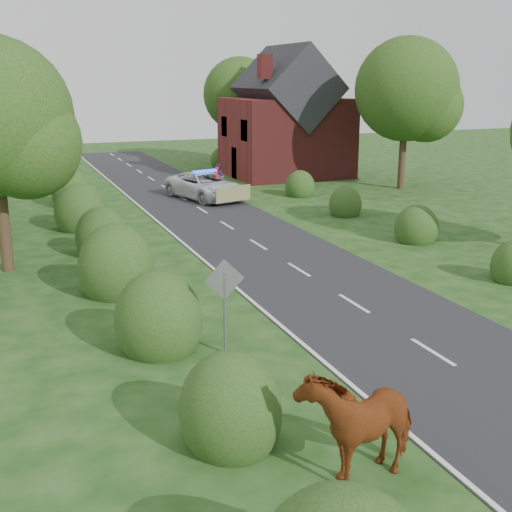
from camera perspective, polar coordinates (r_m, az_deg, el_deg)
name	(u,v)px	position (r m, az deg, el deg)	size (l,w,h in m)	color
ground	(432,353)	(17.45, 15.42, -8.27)	(120.00, 120.00, 0.00)	#173D10
road	(234,230)	(30.08, -1.97, 2.34)	(6.00, 70.00, 0.02)	black
road_markings	(216,243)	(27.67, -3.60, 1.17)	(4.96, 70.00, 0.01)	white
hedgerow_left	(104,244)	(25.23, -13.37, 1.05)	(2.75, 50.41, 3.00)	#163E14
hedgerow_right	(400,223)	(29.65, 12.68, 2.84)	(2.10, 45.78, 2.10)	#163E14
tree_left_a	(1,124)	(24.43, -21.76, 10.85)	(5.74, 5.60, 8.38)	#332316
tree_right_b	(411,94)	(42.10, 13.65, 13.84)	(6.56, 6.40, 9.40)	#332316
tree_right_c	(244,97)	(53.96, -1.10, 13.92)	(6.15, 6.00, 8.58)	#332316
road_sign	(225,293)	(16.23, -2.81, -3.26)	(1.06, 0.08, 2.53)	gray
house	(286,123)	(46.88, 2.68, 11.75)	(8.00, 7.40, 9.17)	maroon
cow	(358,426)	(12.00, 9.04, -14.73)	(1.30, 2.45, 1.74)	maroon
police_van	(205,186)	(37.87, -4.56, 6.23)	(4.02, 6.12, 1.71)	silver
pedestrian_red	(216,179)	(40.44, -3.56, 6.84)	(0.57, 0.37, 1.55)	red
pedestrian_purple	(218,176)	(41.36, -3.43, 7.07)	(0.78, 0.61, 1.61)	#47225B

